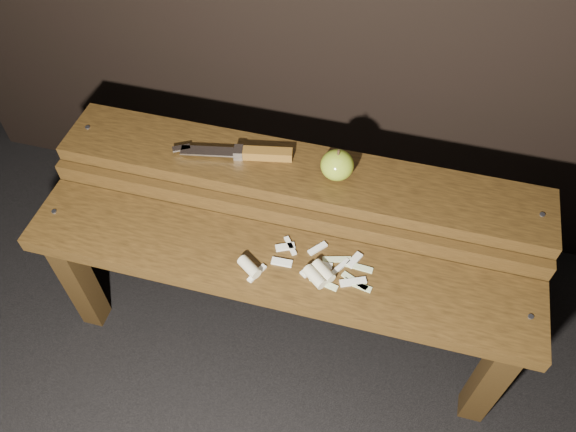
% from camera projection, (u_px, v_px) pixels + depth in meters
% --- Properties ---
extents(ground, '(60.00, 60.00, 0.00)m').
position_uv_depth(ground, '(283.00, 328.00, 1.63)').
color(ground, black).
extents(bench_front_tier, '(1.20, 0.20, 0.42)m').
position_uv_depth(bench_front_tier, '(275.00, 280.00, 1.32)').
color(bench_front_tier, black).
rests_on(bench_front_tier, ground).
extents(bench_rear_tier, '(1.20, 0.21, 0.50)m').
position_uv_depth(bench_rear_tier, '(299.00, 193.00, 1.41)').
color(bench_rear_tier, black).
rests_on(bench_rear_tier, ground).
extents(apple, '(0.08, 0.08, 0.08)m').
position_uv_depth(apple, '(337.00, 165.00, 1.30)').
color(apple, olive).
rests_on(apple, bench_rear_tier).
extents(knife, '(0.29, 0.08, 0.03)m').
position_uv_depth(knife, '(252.00, 153.00, 1.36)').
color(knife, brown).
rests_on(knife, bench_rear_tier).
extents(apple_scraps, '(0.30, 0.15, 0.03)m').
position_uv_depth(apple_scraps, '(305.00, 270.00, 1.25)').
color(apple_scraps, beige).
rests_on(apple_scraps, bench_front_tier).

